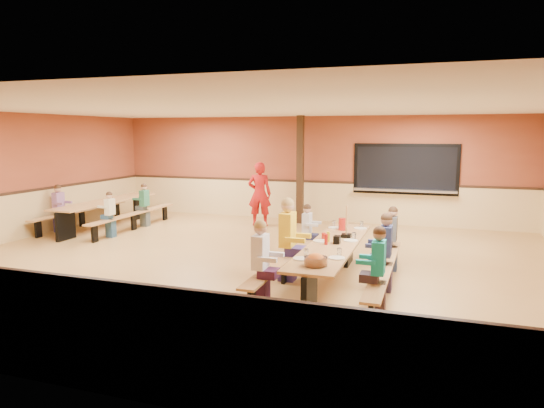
% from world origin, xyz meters
% --- Properties ---
extents(ground, '(12.00, 12.00, 0.00)m').
position_xyz_m(ground, '(0.00, 0.00, 0.00)').
color(ground, olive).
rests_on(ground, ground).
extents(room_envelope, '(12.04, 10.04, 3.02)m').
position_xyz_m(room_envelope, '(0.00, 0.00, 0.69)').
color(room_envelope, brown).
rests_on(room_envelope, ground).
extents(kitchen_pass_through, '(2.78, 0.28, 1.38)m').
position_xyz_m(kitchen_pass_through, '(2.60, 4.96, 1.49)').
color(kitchen_pass_through, black).
rests_on(kitchen_pass_through, ground).
extents(structural_post, '(0.18, 0.18, 3.00)m').
position_xyz_m(structural_post, '(-0.20, 4.40, 1.50)').
color(structural_post, black).
rests_on(structural_post, ground).
extents(cafeteria_table_main, '(1.91, 3.70, 0.74)m').
position_xyz_m(cafeteria_table_main, '(1.85, -1.04, 0.53)').
color(cafeteria_table_main, '#AE7B45').
rests_on(cafeteria_table_main, ground).
extents(cafeteria_table_second, '(1.91, 3.70, 0.74)m').
position_xyz_m(cafeteria_table_second, '(-4.89, 2.05, 0.53)').
color(cafeteria_table_second, '#AE7B45').
rests_on(cafeteria_table_second, ground).
extents(seated_child_white_left, '(0.40, 0.32, 1.26)m').
position_xyz_m(seated_child_white_left, '(1.02, -2.23, 0.63)').
color(seated_child_white_left, white).
rests_on(seated_child_white_left, ground).
extents(seated_adult_yellow, '(0.47, 0.38, 1.41)m').
position_xyz_m(seated_adult_yellow, '(1.02, -0.87, 0.70)').
color(seated_adult_yellow, yellow).
rests_on(seated_adult_yellow, ground).
extents(seated_child_grey_left, '(0.33, 0.27, 1.12)m').
position_xyz_m(seated_child_grey_left, '(1.02, 0.46, 0.56)').
color(seated_child_grey_left, silver).
rests_on(seated_child_grey_left, ground).
extents(seated_child_teal_right, '(0.38, 0.31, 1.22)m').
position_xyz_m(seated_child_teal_right, '(2.67, -1.95, 0.61)').
color(seated_child_teal_right, '#17A6A8').
rests_on(seated_child_teal_right, ground).
extents(seated_child_navy_right, '(0.39, 0.32, 1.25)m').
position_xyz_m(seated_child_navy_right, '(2.67, -0.93, 0.62)').
color(seated_child_navy_right, navy).
rests_on(seated_child_navy_right, ground).
extents(seated_child_char_right, '(0.35, 0.29, 1.18)m').
position_xyz_m(seated_child_char_right, '(2.67, 0.31, 0.59)').
color(seated_child_char_right, '#44494D').
rests_on(seated_child_char_right, ground).
extents(seated_child_purple_sec, '(0.37, 0.30, 1.20)m').
position_xyz_m(seated_child_purple_sec, '(-5.72, 1.22, 0.60)').
color(seated_child_purple_sec, '#926394').
rests_on(seated_child_purple_sec, ground).
extents(seated_child_green_sec, '(0.34, 0.28, 1.16)m').
position_xyz_m(seated_child_green_sec, '(-4.07, 2.58, 0.58)').
color(seated_child_green_sec, '#2B6D4F').
rests_on(seated_child_green_sec, ground).
extents(seated_child_tan_sec, '(0.32, 0.26, 1.10)m').
position_xyz_m(seated_child_tan_sec, '(-4.07, 1.10, 0.55)').
color(seated_child_tan_sec, beige).
rests_on(seated_child_tan_sec, ground).
extents(standing_woman, '(0.71, 0.55, 1.75)m').
position_xyz_m(standing_woman, '(-1.15, 3.68, 0.88)').
color(standing_woman, '#AB1413').
rests_on(standing_woman, ground).
extents(punch_pitcher, '(0.16, 0.16, 0.22)m').
position_xyz_m(punch_pitcher, '(1.79, 0.11, 0.85)').
color(punch_pitcher, '#B22017').
rests_on(punch_pitcher, cafeteria_table_main).
extents(chip_bowl, '(0.32, 0.32, 0.15)m').
position_xyz_m(chip_bowl, '(1.89, -2.41, 0.81)').
color(chip_bowl, orange).
rests_on(chip_bowl, cafeteria_table_main).
extents(napkin_dispenser, '(0.10, 0.14, 0.13)m').
position_xyz_m(napkin_dispenser, '(1.91, -1.02, 0.80)').
color(napkin_dispenser, black).
rests_on(napkin_dispenser, cafeteria_table_main).
extents(condiment_mustard, '(0.06, 0.06, 0.17)m').
position_xyz_m(condiment_mustard, '(1.74, -0.93, 0.82)').
color(condiment_mustard, yellow).
rests_on(condiment_mustard, cafeteria_table_main).
extents(condiment_ketchup, '(0.06, 0.06, 0.17)m').
position_xyz_m(condiment_ketchup, '(1.75, -1.14, 0.82)').
color(condiment_ketchup, '#B2140F').
rests_on(condiment_ketchup, cafeteria_table_main).
extents(table_paddle, '(0.16, 0.16, 0.56)m').
position_xyz_m(table_paddle, '(1.96, -0.48, 0.88)').
color(table_paddle, black).
rests_on(table_paddle, cafeteria_table_main).
extents(place_settings, '(0.65, 3.30, 0.11)m').
position_xyz_m(place_settings, '(1.85, -1.04, 0.80)').
color(place_settings, beige).
rests_on(place_settings, cafeteria_table_main).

